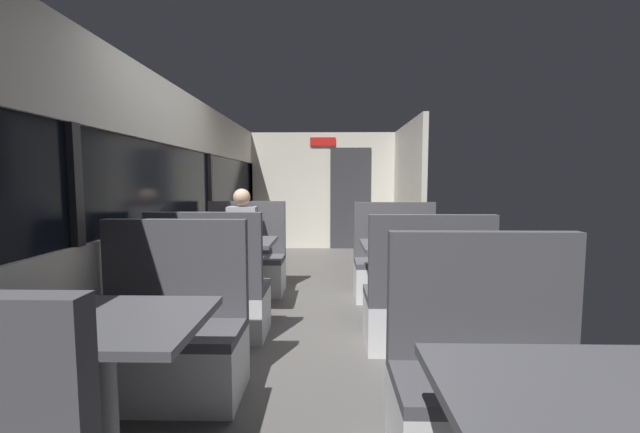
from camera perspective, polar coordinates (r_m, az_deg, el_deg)
name	(u,v)px	position (r m, az deg, el deg)	size (l,w,h in m)	color
ground_plane	(316,320)	(4.05, -0.52, -14.54)	(3.30, 9.20, 0.02)	#514F4C
carriage_window_panel_left	(166,206)	(4.13, -21.11, 1.38)	(0.09, 8.48, 2.30)	beige
carriage_end_bulkhead	(326,192)	(8.01, 0.82, 3.57)	(2.90, 0.11, 2.30)	beige
carriage_aisle_panel_right	(407,193)	(6.94, 12.32, 3.32)	(0.08, 2.40, 2.30)	beige
dining_table_near_window	(103,340)	(2.12, -28.47, -15.13)	(0.90, 0.70, 0.74)	#9E9EA3
bench_near_window_facing_entry	(168,344)	(2.82, -20.84, -16.53)	(0.95, 0.50, 1.10)	silver
dining_table_mid_window	(230,250)	(4.24, -12.64, -4.68)	(0.90, 0.70, 0.74)	#9E9EA3
bench_mid_window_facing_end	(211,300)	(3.65, -15.22, -11.34)	(0.95, 0.50, 1.10)	silver
bench_mid_window_facing_entry	(245,266)	(4.97, -10.63, -6.87)	(0.95, 0.50, 1.10)	silver
dining_table_front_aisle	(595,426)	(1.54, 34.54, -23.37)	(0.90, 0.70, 0.74)	#9E9EA3
bench_front_aisle_facing_entry	(493,398)	(2.23, 23.38, -22.65)	(0.95, 0.50, 1.10)	silver
dining_table_rear_aisle	(409,254)	(4.00, 12.48, -5.27)	(0.90, 0.70, 0.74)	#9E9EA3
bench_rear_aisle_facing_end	(425,308)	(3.41, 14.72, -12.53)	(0.95, 0.50, 1.10)	silver
bench_rear_aisle_facing_entry	(396,270)	(4.73, 10.75, -7.47)	(0.95, 0.50, 1.10)	silver
seated_passenger	(243,249)	(4.86, -10.85, -4.63)	(0.47, 0.55, 1.26)	#26262D
coffee_cup_primary	(388,240)	(3.89, 9.60, -3.33)	(0.07, 0.07, 0.09)	#B23333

